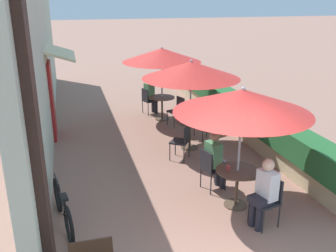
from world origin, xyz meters
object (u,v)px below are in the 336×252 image
(patio_table_far, at_px, (162,103))
(patio_umbrella_far, at_px, (162,55))
(patio_umbrella_mid, at_px, (191,70))
(cafe_chair_far_right, at_px, (178,109))
(cafe_chair_near_left, at_px, (268,198))
(patio_table_mid, at_px, (190,128))
(seated_patron_far_left, at_px, (151,94))
(coffee_cup_mid, at_px, (194,121))
(patio_table_near, at_px, (237,180))
(cafe_chair_mid_left, at_px, (183,139))
(seated_patron_near_right, at_px, (215,158))
(cafe_chair_far_left, at_px, (148,99))
(cafe_chair_near_right, at_px, (210,167))
(cafe_chair_mid_right, at_px, (196,120))
(coffee_cup_near, at_px, (228,168))
(bicycle_leaning, at_px, (63,208))
(patio_umbrella_near, at_px, (243,101))
(seated_patron_near_left, at_px, (264,190))

(patio_table_far, bearing_deg, patio_umbrella_far, 97.13)
(patio_umbrella_mid, relative_size, cafe_chair_far_right, 2.78)
(cafe_chair_near_left, xyz_separation_m, patio_table_mid, (-0.21, 3.61, 0.03))
(seated_patron_far_left, bearing_deg, cafe_chair_far_right, 1.59)
(coffee_cup_mid, bearing_deg, patio_umbrella_mid, 122.00)
(patio_table_near, height_order, seated_patron_far_left, seated_patron_far_left)
(cafe_chair_mid_left, bearing_deg, patio_table_far, 32.22)
(seated_patron_near_right, bearing_deg, cafe_chair_mid_left, 173.48)
(patio_umbrella_mid, relative_size, patio_table_far, 3.01)
(patio_umbrella_mid, distance_m, cafe_chair_far_left, 3.55)
(cafe_chair_near_right, distance_m, cafe_chair_far_left, 5.38)
(cafe_chair_near_left, xyz_separation_m, cafe_chair_mid_right, (0.18, 4.24, 0.00))
(coffee_cup_near, xyz_separation_m, cafe_chair_mid_left, (-0.18, 2.23, -0.27))
(cafe_chair_far_left, distance_m, cafe_chair_far_right, 1.49)
(patio_table_near, xyz_separation_m, patio_table_mid, (0.05, 2.91, 0.00))
(patio_table_near, xyz_separation_m, cafe_chair_near_right, (-0.25, 0.70, -0.03))
(patio_umbrella_mid, bearing_deg, seated_patron_far_left, 95.33)
(patio_umbrella_mid, relative_size, bicycle_leaning, 1.43)
(cafe_chair_far_left, bearing_deg, seated_patron_near_right, -16.46)
(cafe_chair_far_right, bearing_deg, patio_umbrella_near, 158.06)
(seated_patron_near_right, bearing_deg, patio_table_mid, 161.05)
(cafe_chair_mid_right, bearing_deg, patio_table_mid, 5.89)
(patio_umbrella_near, height_order, coffee_cup_mid, patio_umbrella_near)
(cafe_chair_near_right, bearing_deg, patio_table_far, 163.55)
(cafe_chair_near_right, xyz_separation_m, coffee_cup_mid, (0.37, 2.09, 0.27))
(patio_umbrella_far, bearing_deg, cafe_chair_mid_left, -95.43)
(seated_patron_near_right, bearing_deg, patio_table_near, -2.73)
(cafe_chair_mid_right, height_order, cafe_chair_far_left, same)
(cafe_chair_near_left, xyz_separation_m, coffee_cup_mid, (-0.14, 3.49, 0.27))
(coffee_cup_near, height_order, patio_umbrella_mid, patio_umbrella_mid)
(seated_patron_near_left, bearing_deg, cafe_chair_mid_left, -4.67)
(cafe_chair_mid_right, relative_size, cafe_chair_far_left, 1.00)
(cafe_chair_mid_right, bearing_deg, patio_table_far, -127.73)
(coffee_cup_near, xyz_separation_m, coffee_cup_mid, (0.29, 2.75, 0.00))
(cafe_chair_near_left, relative_size, coffee_cup_mid, 9.67)
(cafe_chair_far_left, xyz_separation_m, cafe_chair_far_right, (0.62, -1.35, 0.00))
(patio_table_far, bearing_deg, patio_umbrella_near, -89.48)
(coffee_cup_near, height_order, cafe_chair_far_left, cafe_chair_far_left)
(cafe_chair_mid_left, bearing_deg, bicycle_leaning, 164.62)
(cafe_chair_near_right, xyz_separation_m, patio_table_mid, (0.30, 2.21, 0.03))
(seated_patron_near_left, relative_size, patio_umbrella_mid, 0.52)
(patio_umbrella_near, bearing_deg, seated_patron_far_left, 92.38)
(cafe_chair_mid_left, distance_m, coffee_cup_mid, 0.75)
(patio_umbrella_near, distance_m, seated_patron_near_left, 1.55)
(cafe_chair_near_left, bearing_deg, cafe_chair_mid_right, -16.46)
(patio_umbrella_near, relative_size, seated_patron_near_left, 1.93)
(coffee_cup_mid, relative_size, patio_umbrella_far, 0.04)
(patio_umbrella_near, height_order, patio_table_far, patio_umbrella_near)
(coffee_cup_near, height_order, patio_table_mid, coffee_cup_near)
(patio_table_near, distance_m, patio_umbrella_mid, 3.27)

